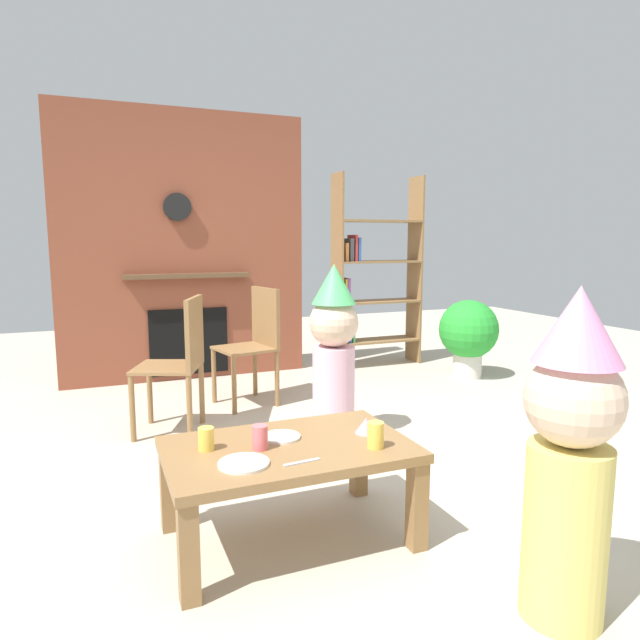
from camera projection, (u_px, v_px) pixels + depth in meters
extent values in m
plane|color=#BCB29E|center=(322.00, 484.00, 2.90)|extent=(12.00, 12.00, 0.00)
cube|color=brown|center=(184.00, 247.00, 5.01)|extent=(2.20, 0.18, 2.40)
cube|color=black|center=(189.00, 342.00, 5.04)|extent=(0.70, 0.02, 0.60)
cube|color=brown|center=(188.00, 276.00, 4.91)|extent=(1.10, 0.10, 0.04)
cylinder|color=black|center=(177.00, 207.00, 4.82)|extent=(0.24, 0.04, 0.24)
cube|color=olive|center=(337.00, 273.00, 5.39)|extent=(0.02, 0.28, 1.90)
cube|color=olive|center=(415.00, 271.00, 5.72)|extent=(0.02, 0.28, 1.90)
cube|color=olive|center=(376.00, 340.00, 5.66)|extent=(0.86, 0.28, 0.02)
cube|color=olive|center=(377.00, 301.00, 5.60)|extent=(0.86, 0.28, 0.02)
cube|color=olive|center=(377.00, 262.00, 5.54)|extent=(0.86, 0.28, 0.02)
cube|color=olive|center=(378.00, 221.00, 5.49)|extent=(0.86, 0.28, 0.02)
cube|color=#B23333|center=(343.00, 333.00, 5.50)|extent=(0.03, 0.20, 0.19)
cube|color=#3359A5|center=(347.00, 333.00, 5.52)|extent=(0.03, 0.20, 0.18)
cube|color=#3F8C4C|center=(350.00, 331.00, 5.53)|extent=(0.02, 0.20, 0.20)
cube|color=gold|center=(343.00, 290.00, 5.44)|extent=(0.02, 0.20, 0.23)
cube|color=#8C4C99|center=(345.00, 290.00, 5.45)|extent=(0.03, 0.20, 0.24)
cube|color=#D87F3F|center=(343.00, 252.00, 5.39)|extent=(0.03, 0.20, 0.18)
cube|color=#4C4C51|center=(348.00, 250.00, 5.40)|extent=(0.04, 0.20, 0.22)
cube|color=#B23333|center=(353.00, 248.00, 5.42)|extent=(0.02, 0.20, 0.26)
cube|color=#3359A5|center=(356.00, 249.00, 5.44)|extent=(0.03, 0.20, 0.23)
cube|color=olive|center=(289.00, 449.00, 2.31)|extent=(1.01, 0.63, 0.04)
cube|color=olive|center=(189.00, 553.00, 1.92)|extent=(0.07, 0.07, 0.38)
cube|color=olive|center=(417.00, 505.00, 2.26)|extent=(0.07, 0.07, 0.38)
cube|color=olive|center=(169.00, 489.00, 2.41)|extent=(0.07, 0.07, 0.38)
cube|color=olive|center=(359.00, 458.00, 2.76)|extent=(0.07, 0.07, 0.38)
cylinder|color=#F2CC4C|center=(206.00, 439.00, 2.25)|extent=(0.06, 0.06, 0.09)
cylinder|color=#F2CC4C|center=(376.00, 435.00, 2.27)|extent=(0.07, 0.07, 0.11)
cylinder|color=#E5666B|center=(260.00, 437.00, 2.25)|extent=(0.06, 0.06, 0.10)
cylinder|color=white|center=(281.00, 437.00, 2.38)|extent=(0.16, 0.16, 0.01)
cylinder|color=white|center=(244.00, 463.00, 2.10)|extent=(0.20, 0.20, 0.01)
cone|color=pink|center=(366.00, 425.00, 2.45)|extent=(0.10, 0.10, 0.07)
cube|color=silver|center=(302.00, 462.00, 2.12)|extent=(0.15, 0.03, 0.01)
cylinder|color=#E0CC66|center=(565.00, 533.00, 1.84)|extent=(0.27, 0.27, 0.60)
sphere|color=beige|center=(574.00, 400.00, 1.77)|extent=(0.31, 0.31, 0.31)
cone|color=pink|center=(579.00, 325.00, 1.74)|extent=(0.28, 0.28, 0.25)
cylinder|color=#EAB2C6|center=(334.00, 393.00, 3.53)|extent=(0.27, 0.27, 0.60)
sphere|color=beige|center=(334.00, 322.00, 3.46)|extent=(0.31, 0.31, 0.31)
cone|color=#4CB766|center=(334.00, 284.00, 3.43)|extent=(0.28, 0.28, 0.25)
cube|color=olive|center=(167.00, 367.00, 3.62)|extent=(0.52, 0.52, 0.02)
cube|color=olive|center=(194.00, 332.00, 3.59)|extent=(0.18, 0.38, 0.45)
cylinder|color=olive|center=(150.00, 393.00, 3.83)|extent=(0.04, 0.04, 0.43)
cylinder|color=olive|center=(132.00, 409.00, 3.48)|extent=(0.04, 0.04, 0.43)
cylinder|color=olive|center=(202.00, 393.00, 3.83)|extent=(0.04, 0.04, 0.43)
cylinder|color=olive|center=(189.00, 409.00, 3.48)|extent=(0.04, 0.04, 0.43)
cube|color=olive|center=(245.00, 349.00, 4.24)|extent=(0.48, 0.48, 0.02)
cube|color=olive|center=(265.00, 316.00, 4.31)|extent=(0.11, 0.40, 0.45)
cylinder|color=olive|center=(214.00, 376.00, 4.32)|extent=(0.04, 0.04, 0.43)
cylinder|color=olive|center=(234.00, 386.00, 4.03)|extent=(0.04, 0.04, 0.43)
cylinder|color=olive|center=(255.00, 370.00, 4.52)|extent=(0.04, 0.04, 0.43)
cylinder|color=olive|center=(277.00, 379.00, 4.23)|extent=(0.04, 0.04, 0.43)
cylinder|color=beige|center=(467.00, 365.00, 5.15)|extent=(0.26, 0.26, 0.22)
sphere|color=green|center=(469.00, 329.00, 5.10)|extent=(0.54, 0.54, 0.54)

